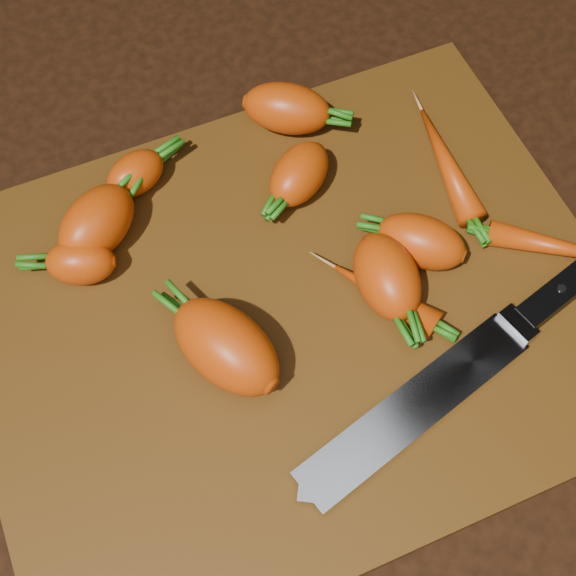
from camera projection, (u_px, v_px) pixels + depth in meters
name	position (u px, v px, depth m)	size (l,w,h in m)	color
ground	(293.00, 318.00, 0.64)	(2.00, 2.00, 0.01)	black
cutting_board	(293.00, 312.00, 0.63)	(0.50, 0.40, 0.01)	#4E2E0C
carrot_0	(97.00, 223.00, 0.64)	(0.07, 0.05, 0.05)	#C33D07
carrot_1	(81.00, 262.00, 0.63)	(0.05, 0.04, 0.04)	#C33D07
carrot_2	(287.00, 108.00, 0.69)	(0.08, 0.04, 0.04)	#C33D07
carrot_3	(226.00, 347.00, 0.58)	(0.09, 0.06, 0.06)	#C33D07
carrot_4	(299.00, 174.00, 0.66)	(0.07, 0.04, 0.04)	#C33D07
carrot_5	(135.00, 174.00, 0.67)	(0.05, 0.03, 0.03)	#C33D07
carrot_6	(421.00, 242.00, 0.63)	(0.07, 0.04, 0.04)	#C33D07
carrot_7	(446.00, 163.00, 0.68)	(0.12, 0.02, 0.02)	#C33D07
carrot_8	(564.00, 248.00, 0.64)	(0.12, 0.02, 0.02)	#C33D07
carrot_9	(385.00, 296.00, 0.62)	(0.09, 0.02, 0.02)	#C33D07
carrot_10	(387.00, 277.00, 0.61)	(0.07, 0.05, 0.05)	#C33D07
knife	(434.00, 392.00, 0.59)	(0.32, 0.11, 0.02)	gray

